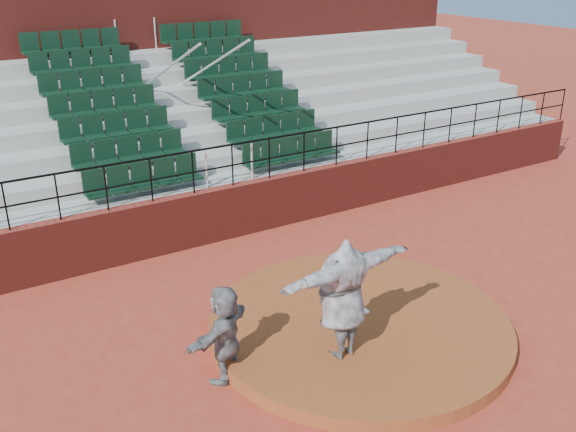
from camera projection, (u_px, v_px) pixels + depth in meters
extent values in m
plane|color=#9A3422|center=(359.00, 331.00, 11.80)|extent=(90.00, 90.00, 0.00)
cylinder|color=brown|center=(359.00, 325.00, 11.75)|extent=(5.50, 5.50, 0.25)
cube|color=white|center=(354.00, 315.00, 11.82)|extent=(0.60, 0.15, 0.03)
cube|color=maroon|center=(234.00, 210.00, 15.48)|extent=(24.00, 0.30, 1.30)
cylinder|color=black|center=(232.00, 145.00, 14.84)|extent=(24.00, 0.05, 0.05)
cylinder|color=black|center=(232.00, 165.00, 15.04)|extent=(24.00, 0.04, 0.04)
cylinder|color=black|center=(6.00, 207.00, 12.63)|extent=(0.04, 0.04, 1.00)
cylinder|color=black|center=(58.00, 197.00, 13.11)|extent=(0.04, 0.04, 1.00)
cylinder|color=black|center=(106.00, 188.00, 13.59)|extent=(0.04, 0.04, 1.00)
cylinder|color=black|center=(151.00, 180.00, 14.07)|extent=(0.04, 0.04, 1.00)
cylinder|color=black|center=(193.00, 172.00, 14.55)|extent=(0.04, 0.04, 1.00)
cylinder|color=black|center=(232.00, 165.00, 15.04)|extent=(0.04, 0.04, 1.00)
cylinder|color=black|center=(269.00, 158.00, 15.52)|extent=(0.04, 0.04, 1.00)
cylinder|color=black|center=(304.00, 152.00, 16.00)|extent=(0.04, 0.04, 1.00)
cylinder|color=black|center=(337.00, 146.00, 16.48)|extent=(0.04, 0.04, 1.00)
cylinder|color=black|center=(367.00, 140.00, 16.96)|extent=(0.04, 0.04, 1.00)
cylinder|color=black|center=(397.00, 135.00, 17.44)|extent=(0.04, 0.04, 1.00)
cylinder|color=black|center=(424.00, 130.00, 17.93)|extent=(0.04, 0.04, 1.00)
cylinder|color=black|center=(450.00, 125.00, 18.41)|extent=(0.04, 0.04, 1.00)
cylinder|color=black|center=(475.00, 121.00, 18.89)|extent=(0.04, 0.04, 1.00)
cylinder|color=black|center=(498.00, 116.00, 19.37)|extent=(0.04, 0.04, 1.00)
cylinder|color=black|center=(521.00, 112.00, 19.85)|extent=(0.04, 0.04, 1.00)
cylinder|color=black|center=(542.00, 108.00, 20.33)|extent=(0.04, 0.04, 1.00)
cylinder|color=black|center=(562.00, 105.00, 20.81)|extent=(0.04, 0.04, 1.00)
cube|color=#9B9C96|center=(223.00, 203.00, 15.93)|extent=(24.00, 0.85, 1.30)
cube|color=black|center=(144.00, 178.00, 14.60)|extent=(2.75, 0.48, 0.72)
cube|color=black|center=(291.00, 152.00, 16.50)|extent=(2.75, 0.48, 0.72)
cube|color=#9B9C96|center=(209.00, 185.00, 16.52)|extent=(24.00, 0.85, 1.70)
cube|color=black|center=(130.00, 152.00, 15.11)|extent=(2.75, 0.48, 0.72)
cube|color=black|center=(274.00, 129.00, 17.01)|extent=(2.75, 0.48, 0.72)
cube|color=#9B9C96|center=(195.00, 169.00, 17.11)|extent=(24.00, 0.85, 2.10)
cube|color=black|center=(117.00, 128.00, 15.63)|extent=(2.75, 0.48, 0.72)
cube|color=black|center=(258.00, 108.00, 17.53)|extent=(2.75, 0.48, 0.72)
cube|color=#9B9C96|center=(182.00, 154.00, 17.71)|extent=(24.00, 0.85, 2.50)
cube|color=black|center=(104.00, 105.00, 16.14)|extent=(2.75, 0.48, 0.72)
cube|color=black|center=(243.00, 88.00, 18.04)|extent=(2.75, 0.48, 0.72)
cube|color=#9B9C96|center=(170.00, 140.00, 18.30)|extent=(24.00, 0.85, 2.90)
cube|color=black|center=(93.00, 83.00, 16.65)|extent=(2.75, 0.48, 0.72)
cube|color=black|center=(229.00, 69.00, 18.55)|extent=(2.75, 0.48, 0.72)
cube|color=#9B9C96|center=(158.00, 126.00, 18.89)|extent=(24.00, 0.85, 3.30)
cube|color=black|center=(82.00, 63.00, 17.17)|extent=(2.75, 0.48, 0.72)
cube|color=black|center=(216.00, 51.00, 19.07)|extent=(2.75, 0.48, 0.72)
cube|color=#9B9C96|center=(148.00, 114.00, 19.48)|extent=(24.00, 0.85, 3.70)
cube|color=black|center=(72.00, 44.00, 17.68)|extent=(2.75, 0.48, 0.72)
cube|color=black|center=(203.00, 35.00, 19.58)|extent=(2.75, 0.48, 0.72)
cylinder|color=silver|center=(155.00, 78.00, 16.58)|extent=(0.06, 5.97, 2.46)
cylinder|color=silver|center=(198.00, 73.00, 17.16)|extent=(0.06, 5.97, 2.46)
cube|color=maroon|center=(122.00, 49.00, 20.33)|extent=(24.00, 3.00, 7.10)
imported|color=black|center=(343.00, 298.00, 10.31)|extent=(2.64, 0.93, 2.11)
imported|color=black|center=(225.00, 333.00, 10.23)|extent=(1.57, 1.21, 1.66)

